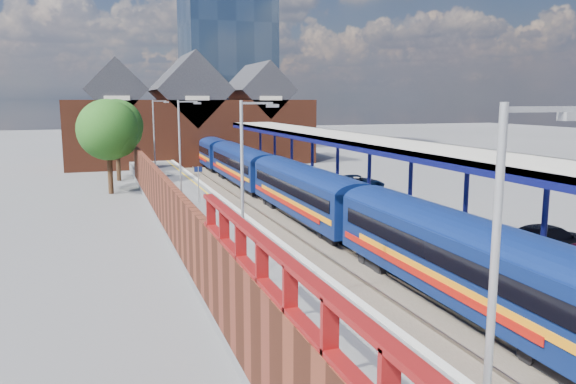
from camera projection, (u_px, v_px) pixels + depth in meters
name	position (u px, v px, depth m)	size (l,w,h in m)	color
ground	(247.00, 198.00, 46.23)	(240.00, 240.00, 0.00)	#5B5B5E
ballast_bed	(286.00, 223.00, 36.90)	(6.00, 76.00, 0.06)	#473D33
rails	(286.00, 221.00, 36.89)	(4.51, 76.00, 0.14)	slate
left_platform	(203.00, 221.00, 35.05)	(5.00, 76.00, 1.00)	#565659
right_platform	(368.00, 210.00, 38.76)	(6.00, 76.00, 1.00)	#565659
coping_left	(239.00, 211.00, 35.73)	(0.30, 76.00, 0.05)	silver
coping_right	(330.00, 205.00, 37.76)	(0.30, 76.00, 0.05)	silver
yellow_line	(230.00, 212.00, 35.54)	(0.14, 76.00, 0.01)	yellow
train	(270.00, 174.00, 44.77)	(3.01, 65.93, 3.45)	navy
canopy	(350.00, 139.00, 39.64)	(4.50, 52.00, 4.48)	#0D1051
lamp_post_a	(499.00, 317.00, 7.93)	(1.48, 0.18, 7.00)	#A5A8AA
lamp_post_b	(246.00, 182.00, 20.99)	(1.48, 0.18, 7.00)	#A5A8AA
lamp_post_c	(182.00, 148.00, 35.91)	(1.48, 0.18, 7.00)	#A5A8AA
lamp_post_d	(155.00, 133.00, 50.83)	(1.48, 0.18, 7.00)	#A5A8AA
platform_sign	(198.00, 178.00, 38.59)	(0.55, 0.08, 2.50)	#A5A8AA
brick_wall	(174.00, 213.00, 27.87)	(0.35, 50.00, 3.86)	#5D2818
station_building	(190.00, 120.00, 71.46)	(30.00, 12.12, 13.78)	#5D2818
glass_tower	(226.00, 25.00, 92.79)	(14.20, 14.20, 40.30)	#49647E
tree_near	(110.00, 132.00, 47.53)	(5.20, 5.20, 8.10)	#382314
tree_far	(118.00, 127.00, 55.32)	(5.20, 5.20, 8.10)	#382314
parked_car_dark	(549.00, 240.00, 25.71)	(1.93, 4.75, 1.38)	black
parked_car_blue	(357.00, 182.00, 43.96)	(2.01, 4.37, 1.21)	navy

